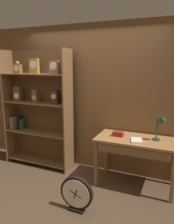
# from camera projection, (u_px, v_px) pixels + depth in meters

# --- Properties ---
(ground_plane) EXTENTS (10.00, 10.00, 0.00)m
(ground_plane) POSITION_uv_depth(u_px,v_px,m) (57.00, 206.00, 3.01)
(ground_plane) COLOR #4C3826
(back_wood_panel) EXTENTS (4.80, 0.05, 2.60)m
(back_wood_panel) POSITION_uv_depth(u_px,v_px,m) (93.00, 99.00, 3.93)
(back_wood_panel) COLOR brown
(back_wood_panel) RESTS_ON ground
(bookshelf) EXTENTS (1.34, 0.36, 2.17)m
(bookshelf) POSITION_uv_depth(u_px,v_px,m) (37.00, 108.00, 4.10)
(bookshelf) COLOR brown
(bookshelf) RESTS_ON ground
(workbench) EXTENTS (1.23, 0.61, 0.79)m
(workbench) POSITION_uv_depth(u_px,v_px,m) (136.00, 145.00, 3.37)
(workbench) COLOR #9E6B3D
(workbench) RESTS_ON ground
(desk_lamp) EXTENTS (0.19, 0.19, 0.42)m
(desk_lamp) POSITION_uv_depth(u_px,v_px,m) (160.00, 123.00, 3.21)
(desk_lamp) COLOR #1E472D
(desk_lamp) RESTS_ON workbench
(toolbox_small) EXTENTS (0.16, 0.10, 0.07)m
(toolbox_small) POSITION_uv_depth(u_px,v_px,m) (118.00, 134.00, 3.48)
(toolbox_small) COLOR maroon
(toolbox_small) RESTS_ON workbench
(open_repair_manual) EXTENTS (0.21, 0.26, 0.02)m
(open_repair_manual) POSITION_uv_depth(u_px,v_px,m) (137.00, 140.00, 3.26)
(open_repair_manual) COLOR silver
(open_repair_manual) RESTS_ON workbench
(round_clock_large) EXTENTS (0.45, 0.11, 0.49)m
(round_clock_large) POSITION_uv_depth(u_px,v_px,m) (77.00, 194.00, 2.87)
(round_clock_large) COLOR black
(round_clock_large) RESTS_ON ground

